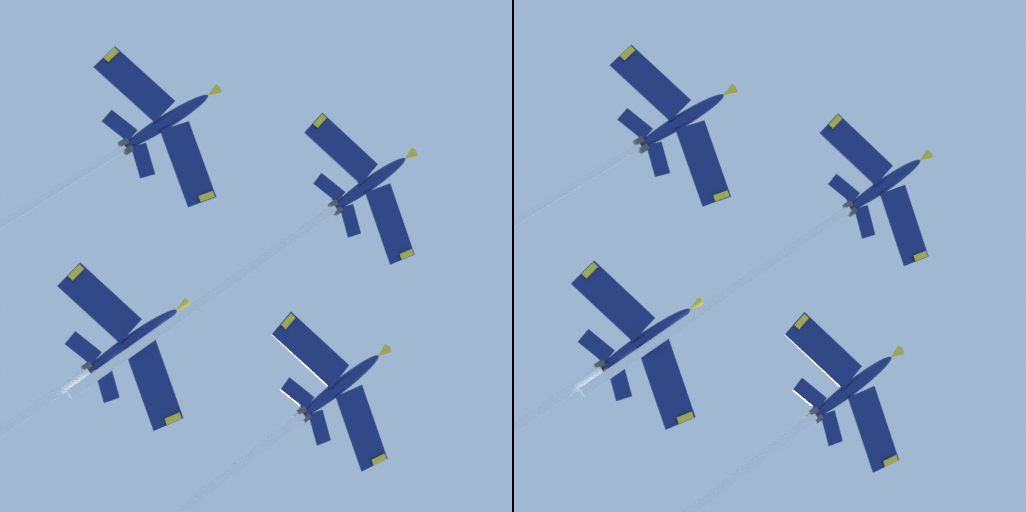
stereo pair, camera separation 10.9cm
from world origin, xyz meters
The scene contains 4 objects.
jet_lead centered at (14.01, 15.68, 137.26)m, with size 46.39×20.13×24.27m.
jet_left_wing centered at (-0.40, 32.56, 130.03)m, with size 42.27×20.13×21.76m.
jet_right_wing centered at (3.11, -2.90, 131.79)m, with size 38.70×20.13×19.67m.
jet_slot centered at (-15.41, 15.06, 124.16)m, with size 40.00×20.14×19.98m.
Camera 1 is at (13.52, 7.10, 1.72)m, focal length 83.42 mm.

